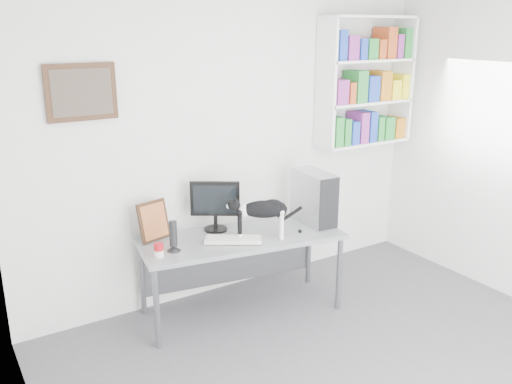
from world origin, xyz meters
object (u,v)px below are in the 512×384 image
bookshelf (366,82)px  soup_can (159,250)px  keyboard (233,239)px  cat (262,219)px  leaning_print (153,220)px  pc_tower (314,197)px  monitor (215,206)px  speaker (173,235)px  desk (242,274)px

bookshelf → soup_can: 2.64m
keyboard → cat: cat is taller
leaning_print → soup_can: size_ratio=3.10×
pc_tower → leaning_print: (-1.36, 0.35, -0.06)m
monitor → cat: size_ratio=0.81×
cat → pc_tower: bearing=37.8°
pc_tower → speaker: (-1.32, 0.05, -0.10)m
keyboard → cat: (0.23, -0.07, 0.15)m
keyboard → speaker: size_ratio=1.80×
bookshelf → cat: size_ratio=2.26×
desk → cat: (0.12, -0.14, 0.52)m
keyboard → desk: bearing=63.5°
leaning_print → desk: bearing=-41.0°
leaning_print → monitor: bearing=-24.0°
leaning_print → soup_can: bearing=-121.6°
keyboard → cat: 0.29m
bookshelf → keyboard: (-1.74, -0.41, -1.14)m
desk → pc_tower: pc_tower is taller
pc_tower → soup_can: pc_tower is taller
monitor → soup_can: monitor is taller
pc_tower → speaker: pc_tower is taller
leaning_print → cat: (0.76, -0.45, 0.00)m
monitor → soup_can: bearing=-123.3°
keyboard → speaker: speaker is taller
speaker → desk: bearing=24.0°
desk → leaning_print: 0.88m
bookshelf → leaning_print: bookshelf is taller
leaning_print → keyboard: bearing=-51.0°
monitor → soup_can: size_ratio=4.11×
keyboard → soup_can: soup_can is taller
monitor → soup_can: (-0.63, -0.27, -0.17)m
speaker → leaning_print: (-0.04, 0.30, 0.04)m
desk → keyboard: (-0.11, -0.07, 0.37)m
desk → soup_can: (-0.74, -0.04, 0.40)m
leaning_print → soup_can: leaning_print is taller
soup_can → speaker: bearing=19.1°
soup_can → cat: (0.86, -0.09, 0.12)m
desk → leaning_print: leaning_print is taller
monitor → pc_tower: (0.83, -0.27, 0.01)m
pc_tower → leaning_print: size_ratio=1.38×
desk → leaning_print: bearing=163.7°
leaning_print → cat: 0.88m
pc_tower → cat: bearing=-167.0°
speaker → keyboard: bearing=15.6°
speaker → cat: (0.72, -0.14, 0.04)m
monitor → keyboard: 0.36m
monitor → cat: 0.44m
monitor → leaning_print: bearing=-155.5°
desk → pc_tower: (0.72, -0.04, 0.58)m
monitor → cat: monitor is taller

